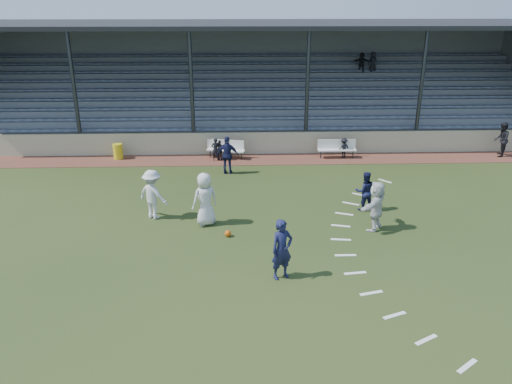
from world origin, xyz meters
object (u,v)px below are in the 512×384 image
bench_left (226,147)px  bench_right (337,147)px  player_navy_lead (282,249)px  official (501,140)px  trash_bin (118,151)px  football (228,233)px  player_white_lead (205,199)px

bench_left → bench_right: 5.84m
player_navy_lead → official: (12.60, 11.89, -0.02)m
trash_bin → football: 11.04m
player_white_lead → official: (15.09, 8.00, -0.08)m
player_white_lead → player_navy_lead: size_ratio=1.06×
bench_left → player_white_lead: size_ratio=1.02×
football → player_navy_lead: player_navy_lead is taller
bench_right → trash_bin: bearing=178.9°
trash_bin → player_white_lead: (5.04, -8.27, 0.59)m
bench_left → trash_bin: bearing=-165.7°
player_white_lead → official: size_ratio=1.11×
trash_bin → player_white_lead: player_white_lead is taller
football → player_navy_lead: (1.66, -2.82, 0.82)m
football → official: (14.26, 9.07, 0.81)m
bench_left → player_navy_lead: 12.29m
player_navy_lead → official: bearing=18.1°
official → football: bearing=-29.9°
bench_left → player_white_lead: bearing=-79.3°
bench_right → football: bench_right is taller
bench_left → trash_bin: size_ratio=2.58×
bench_left → player_white_lead: player_white_lead is taller
bench_left → player_navy_lead: (1.93, -12.13, 0.36)m
bench_right → official: (8.69, -0.09, 0.34)m
trash_bin → bench_right: bearing=-0.9°
player_white_lead → player_navy_lead: bearing=94.0°
bench_left → trash_bin: (-5.61, 0.03, -0.17)m
trash_bin → football: trash_bin is taller
bench_left → official: official is taller
football → bench_right: bearing=58.7°
bench_right → bench_left: bearing=178.4°
player_white_lead → official: 17.08m
player_navy_lead → bench_left: bearing=73.8°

